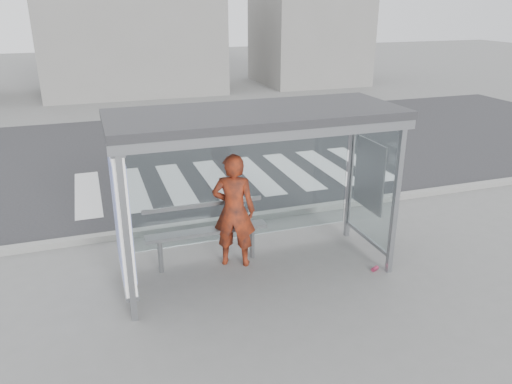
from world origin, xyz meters
TOP-DOWN VIEW (x-y plane):
  - ground at (0.00, 0.00)m, footprint 80.00×80.00m
  - road at (0.00, 7.00)m, footprint 30.00×10.00m
  - curb at (0.00, 1.95)m, footprint 30.00×0.18m
  - crosswalk at (1.00, 4.50)m, footprint 7.55×3.00m
  - bus_shelter at (-0.37, 0.06)m, footprint 4.25×1.65m
  - building_center at (0.00, 18.00)m, footprint 8.00×5.00m
  - building_right at (9.00, 18.00)m, footprint 5.00×5.00m
  - person at (-0.26, 0.36)m, footprint 0.81×0.69m
  - bench at (-0.69, 0.50)m, footprint 1.98×0.33m
  - soda_can at (1.81, -0.60)m, footprint 0.14×0.12m

SIDE VIEW (x-z plane):
  - ground at x=0.00m, z-range 0.00..0.00m
  - crosswalk at x=1.00m, z-range 0.00..0.00m
  - road at x=0.00m, z-range 0.00..0.01m
  - soda_can at x=1.81m, z-range 0.00..0.07m
  - curb at x=0.00m, z-range 0.00..0.12m
  - bench at x=-0.69m, z-range 0.09..1.11m
  - person at x=-0.26m, z-range 0.00..1.89m
  - bus_shelter at x=-0.37m, z-range 0.67..3.29m
  - building_center at x=0.00m, z-range 0.00..5.00m
  - building_right at x=9.00m, z-range 0.00..7.00m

